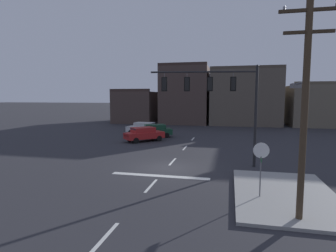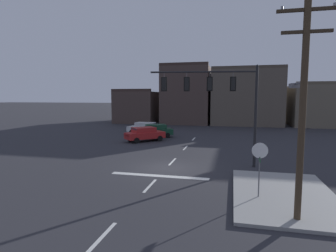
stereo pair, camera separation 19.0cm
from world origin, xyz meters
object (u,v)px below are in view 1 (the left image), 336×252
Objects in this scene: stop_sign at (261,157)px; car_lot_middle at (154,130)px; car_lot_nearside at (144,134)px; utility_pole at (304,103)px; signal_mast_near_side at (220,94)px; car_lot_farside at (143,128)px.

car_lot_middle is (-10.74, 19.14, -1.29)m from stop_sign.
stop_sign is at bearing -55.13° from car_lot_nearside.
utility_pole is at bearing -58.69° from stop_sign.
signal_mast_near_side is at bearing 109.99° from stop_sign.
utility_pole is at bearing -55.54° from car_lot_nearside.
car_lot_nearside is at bearing 132.48° from signal_mast_near_side.
car_lot_farside is at bearing 120.98° from stop_sign.
car_lot_middle and car_lot_farside have the same top height.
car_lot_farside is (-1.86, 5.64, 0.00)m from car_lot_nearside.
car_lot_farside is 0.52× the size of utility_pole.
car_lot_middle is at bearing -47.15° from car_lot_farside.
stop_sign reaches higher than car_lot_middle.
car_lot_nearside is 0.93× the size of car_lot_middle.
car_lot_middle is (0.28, 3.33, 0.00)m from car_lot_nearside.
signal_mast_near_side is at bearing 113.07° from utility_pole.
car_lot_middle is at bearing 119.29° from stop_sign.
stop_sign is at bearing -59.02° from car_lot_farside.
car_lot_nearside is at bearing 124.87° from stop_sign.
utility_pole is at bearing -66.93° from signal_mast_near_side.
car_lot_middle is at bearing 123.31° from signal_mast_near_side.
car_lot_nearside is 0.96× the size of car_lot_farside.
signal_mast_near_side is 13.65m from car_lot_nearside.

